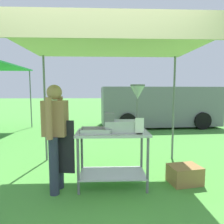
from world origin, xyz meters
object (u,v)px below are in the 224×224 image
Objects in this scene: donut_tray at (96,132)px; donut_fryer at (125,117)px; vendor at (56,133)px; stall_canopy at (112,45)px; menu_sign at (139,127)px; supply_crate at (185,174)px; donut_cart at (112,148)px; van_grey at (158,106)px.

donut_fryer is at bearing 6.69° from donut_tray.
donut_fryer reaches higher than vendor.
stall_canopy is 12.52× the size of menu_sign.
donut_tray is 0.51m from donut_fryer.
vendor reaches higher than menu_sign.
stall_canopy is 1.13m from donut_fryer.
donut_tray reaches higher than supply_crate.
menu_sign reaches higher than donut_cart.
stall_canopy reaches higher than donut_cart.
donut_fryer is at bearing -7.37° from donut_cart.
menu_sign is 1.24m from vendor.
donut_tray is 0.63× the size of donut_fryer.
vendor is 2.94× the size of supply_crate.
vendor reaches higher than supply_crate.
vendor is at bearing -174.62° from donut_fryer.
stall_canopy is 1.36m from donut_tray.
menu_sign is at bearing -163.64° from supply_crate.
van_grey is at bearing 66.12° from donut_tray.
menu_sign is 1.19m from supply_crate.
donut_cart is 0.56m from menu_sign.
van_grey is at bearing 70.01° from donut_fryer.
donut_tray is (-0.26, -0.08, 0.28)m from donut_cart.
donut_fryer is 1.07m from vendor.
stall_canopy is at bearing 90.00° from donut_cart.
stall_canopy reaches higher than menu_sign.
donut_cart is 0.23× the size of van_grey.
supply_crate is 5.57m from van_grey.
stall_canopy reaches higher than donut_tray.
donut_fryer is 0.45× the size of vendor.
donut_cart is at bearing -90.00° from stall_canopy.
van_grey reaches higher than supply_crate.
stall_canopy is 0.60× the size of van_grey.
vendor is (-0.85, -0.22, -1.32)m from stall_canopy.
donut_cart is 2.05× the size of supply_crate.
stall_canopy is 2.40m from supply_crate.
donut_cart is 0.70× the size of vendor.
donut_tray is 6.07m from van_grey.
stall_canopy is 5.48× the size of supply_crate.
vendor is 0.32× the size of van_grey.
supply_crate is (1.00, 0.08, -0.97)m from donut_fryer.
donut_cart reaches higher than supply_crate.
van_grey reaches higher than donut_tray.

